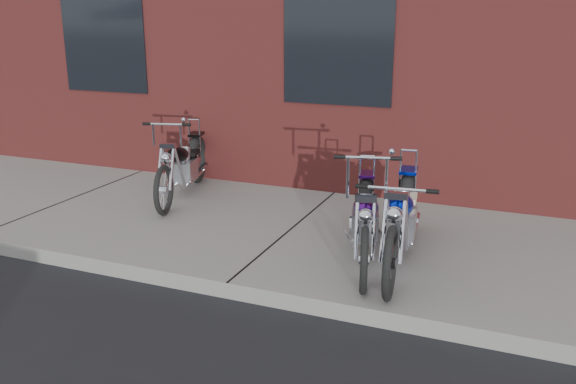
% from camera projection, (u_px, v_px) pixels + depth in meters
% --- Properties ---
extents(ground, '(120.00, 120.00, 0.00)m').
position_uv_depth(ground, '(227.00, 299.00, 5.33)').
color(ground, black).
rests_on(ground, ground).
extents(sidewalk, '(22.00, 3.00, 0.15)m').
position_uv_depth(sidewalk, '(291.00, 235.00, 6.64)').
color(sidewalk, gray).
rests_on(sidewalk, ground).
extents(chopper_purple, '(0.68, 1.96, 1.12)m').
position_uv_depth(chopper_purple, '(365.00, 222.00, 5.73)').
color(chopper_purple, black).
rests_on(chopper_purple, sidewalk).
extents(chopper_blue, '(0.53, 2.16, 0.94)m').
position_uv_depth(chopper_blue, '(400.00, 222.00, 5.65)').
color(chopper_blue, black).
rests_on(chopper_blue, sidewalk).
extents(chopper_third, '(0.70, 2.00, 1.04)m').
position_uv_depth(chopper_third, '(183.00, 168.00, 7.71)').
color(chopper_third, black).
rests_on(chopper_third, sidewalk).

